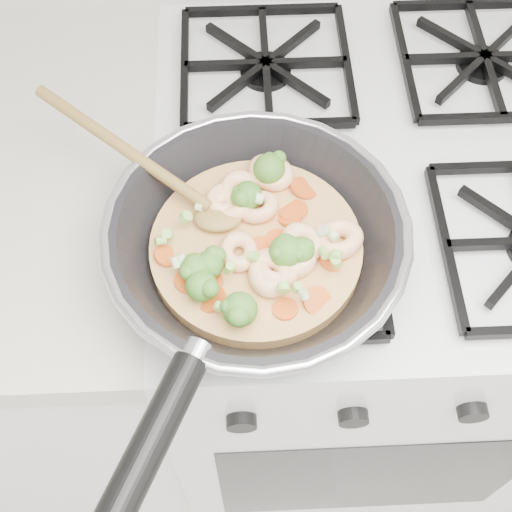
{
  "coord_description": "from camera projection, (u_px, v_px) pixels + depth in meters",
  "views": [
    {
      "loc": [
        -0.19,
        1.15,
        1.58
      ],
      "look_at": [
        -0.18,
        1.54,
        0.93
      ],
      "focal_mm": 48.13,
      "sensor_mm": 36.0,
      "label": 1
    }
  ],
  "objects": [
    {
      "name": "stove",
      "position": [
        349.0,
        311.0,
        1.25
      ],
      "size": [
        0.6,
        0.6,
        0.92
      ],
      "color": "silver",
      "rests_on": "ground"
    },
    {
      "name": "skillet",
      "position": [
        254.0,
        244.0,
        0.73
      ],
      "size": [
        0.41,
        0.49,
        0.09
      ],
      "rotation": [
        0.0,
        0.0,
        -0.4
      ],
      "color": "black",
      "rests_on": "stove"
    }
  ]
}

